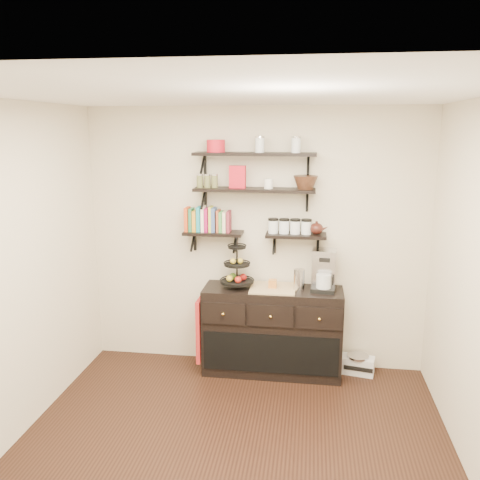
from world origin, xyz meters
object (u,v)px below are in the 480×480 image
at_px(sideboard, 272,331).
at_px(coffee_maker, 324,271).
at_px(fruit_stand, 237,271).
at_px(radio, 357,364).

bearing_deg(sideboard, coffee_maker, 3.31).
xyz_separation_m(fruit_stand, coffee_maker, (0.86, 0.03, 0.03)).
distance_m(coffee_maker, radio, 1.07).
bearing_deg(coffee_maker, sideboard, -170.48).
distance_m(sideboard, fruit_stand, 0.72).
bearing_deg(coffee_maker, radio, 13.99).
bearing_deg(radio, fruit_stand, -165.11).
bearing_deg(radio, sideboard, -163.42).
bearing_deg(fruit_stand, sideboard, -0.56).
relative_size(fruit_stand, radio, 1.38).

